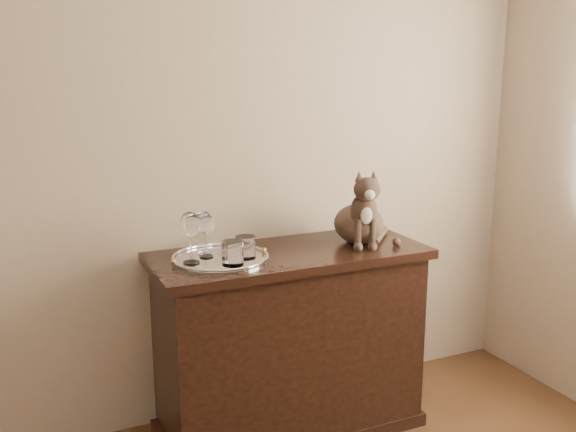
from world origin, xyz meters
The scene contains 9 objects.
wall_back centered at (0.00, 2.25, 1.35)m, with size 4.00×0.10×2.70m, color tan.
sideboard centered at (0.60, 1.94, 0.42)m, with size 1.20×0.50×0.85m, color black, non-canonical shape.
tray centered at (0.29, 1.94, 0.85)m, with size 0.40×0.40×0.01m, color white.
wine_glass_b centered at (0.24, 2.03, 0.95)m, with size 0.07×0.07×0.19m, color silver, non-canonical shape.
wine_glass_c centered at (0.16, 1.92, 0.96)m, with size 0.08×0.08×0.21m, color silver, non-canonical shape.
wine_glass_d centered at (0.24, 1.98, 0.95)m, with size 0.07×0.07×0.19m, color silver, non-canonical shape.
tumbler_a centered at (0.38, 1.90, 0.90)m, with size 0.08×0.08×0.09m, color silver.
tumbler_b centered at (0.30, 1.83, 0.91)m, with size 0.09×0.09×0.10m, color white.
cat centered at (0.95, 1.95, 1.02)m, with size 0.34×0.32×0.34m, color brown, non-canonical shape.
Camera 1 is at (-0.51, -0.48, 1.62)m, focal length 40.00 mm.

